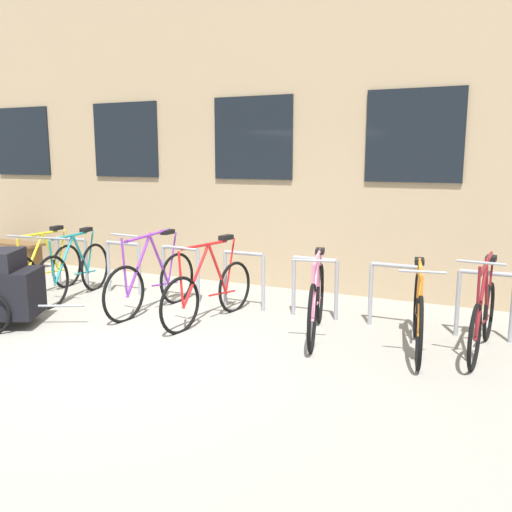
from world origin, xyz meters
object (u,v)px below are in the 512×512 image
Objects in this scene: wooden_bench at (8,248)px; bicycle_purple at (152,282)px; bicycle_teal at (75,271)px; backpack at (7,273)px; bicycle_maroon at (483,318)px; bicycle_pink at (317,301)px; bicycle_yellow at (45,269)px; bicycle_orange at (418,314)px; bicycle_red at (209,291)px.

bicycle_purple is at bearing -17.76° from wooden_bench.
bicycle_teal is 1.47m from backpack.
wooden_bench is (-8.23, 1.20, -0.03)m from bicycle_maroon.
bicycle_maroon reaches higher than bicycle_pink.
bicycle_yellow reaches higher than bicycle_teal.
bicycle_maroon reaches higher than wooden_bench.
bicycle_pink is at bearing -11.81° from wooden_bench.
bicycle_teal reaches higher than bicycle_orange.
bicycle_yellow is at bearing -30.83° from backpack.
bicycle_purple is 0.99× the size of bicycle_pink.
bicycle_yellow is at bearing -29.64° from wooden_bench.
bicycle_purple is at bearing -4.42° from bicycle_teal.
bicycle_orange is 0.99× the size of bicycle_pink.
bicycle_pink is at bearing 2.30° from bicycle_red.
bicycle_maroon is 4.05m from bicycle_purple.
bicycle_orange is 0.99× the size of bicycle_teal.
bicycle_pink is 1.12× the size of wooden_bench.
bicycle_orange is 3.99× the size of backpack.
bicycle_red reaches higher than wooden_bench.
bicycle_maroon is at bearing 5.10° from bicycle_pink.
bicycle_pink is at bearing -0.30° from bicycle_purple.
bicycle_maroon is at bearing 15.82° from bicycle_orange.
backpack is (-0.90, 0.09, -0.16)m from bicycle_yellow.
bicycle_teal reaches higher than bicycle_pink.
backpack is at bearing 178.08° from bicycle_orange.
bicycle_yellow is 0.96× the size of bicycle_orange.
bicycle_red is 3.80m from backpack.
bicycle_yellow is 0.56m from bicycle_teal.
bicycle_purple is (-3.42, 0.03, 0.01)m from bicycle_orange.
backpack is at bearing -41.81° from wooden_bench.
bicycle_orange is at bearing -1.69° from bicycle_teal.
bicycle_maroon is 8.32m from wooden_bench.
bicycle_maroon is 0.95× the size of bicycle_teal.
bicycle_yellow is 0.91m from backpack.
bicycle_yellow is 0.95× the size of bicycle_teal.
bicycle_teal is at bearing 178.11° from bicycle_pink.
bicycle_red reaches higher than bicycle_yellow.
bicycle_teal is (-4.84, 0.14, 0.00)m from bicycle_orange.
bicycle_teal is at bearing 175.63° from bicycle_red.
bicycle_red is at bearing -176.13° from bicycle_maroon.
bicycle_red is at bearing -3.15° from bicycle_yellow.
bicycle_pink is at bearing -174.90° from bicycle_maroon.
bicycle_pink is (-1.13, 0.02, 0.01)m from bicycle_orange.
bicycle_red is 0.91m from bicycle_purple.
bicycle_maroon is 1.00× the size of bicycle_yellow.
bicycle_maroon is 0.96× the size of bicycle_red.
bicycle_maroon is 6.04m from bicycle_yellow.
backpack is at bearing 177.89° from bicycle_pink.
bicycle_orange is at bearing -10.24° from wooden_bench.
bicycle_teal is (-1.43, 0.11, -0.01)m from bicycle_purple.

